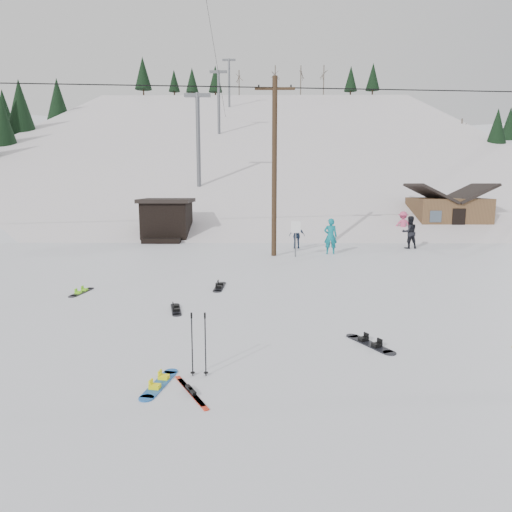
{
  "coord_description": "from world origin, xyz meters",
  "views": [
    {
      "loc": [
        1.3,
        -9.64,
        3.72
      ],
      "look_at": [
        1.15,
        5.02,
        1.4
      ],
      "focal_mm": 32.0,
      "sensor_mm": 36.0,
      "label": 1
    }
  ],
  "objects_px": {
    "cabin": "(447,215)",
    "hero_skis": "(191,391)",
    "utility_pole": "(274,165)",
    "hero_snowboard": "(159,383)"
  },
  "relations": [
    {
      "from": "hero_snowboard",
      "to": "hero_skis",
      "type": "bearing_deg",
      "value": -106.2
    },
    {
      "from": "cabin",
      "to": "hero_skis",
      "type": "bearing_deg",
      "value": -119.98
    },
    {
      "from": "cabin",
      "to": "hero_snowboard",
      "type": "relative_size",
      "value": 3.81
    },
    {
      "from": "utility_pole",
      "to": "cabin",
      "type": "distance_m",
      "value": 16.71
    },
    {
      "from": "cabin",
      "to": "hero_snowboard",
      "type": "xyz_separation_m",
      "value": [
        -15.59,
        -25.6,
        -1.46
      ]
    },
    {
      "from": "utility_pole",
      "to": "hero_skis",
      "type": "xyz_separation_m",
      "value": [
        -1.95,
        -15.92,
        -4.66
      ]
    },
    {
      "from": "hero_snowboard",
      "to": "hero_skis",
      "type": "height_order",
      "value": "hero_snowboard"
    },
    {
      "from": "utility_pole",
      "to": "cabin",
      "type": "relative_size",
      "value": 1.67
    },
    {
      "from": "utility_pole",
      "to": "cabin",
      "type": "bearing_deg",
      "value": 37.56
    },
    {
      "from": "hero_skis",
      "to": "utility_pole",
      "type": "bearing_deg",
      "value": 54.08
    }
  ]
}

